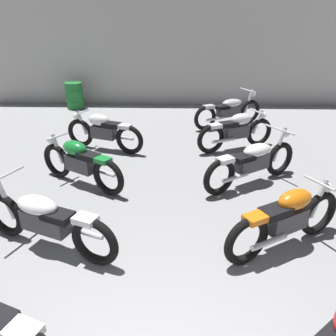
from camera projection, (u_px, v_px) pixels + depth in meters
back_wall at (174, 50)px, 10.84m from camera, size 13.06×0.24×3.60m
motorcycle_left_row_1 at (45, 220)px, 4.24m from camera, size 2.05×1.01×0.97m
motorcycle_left_row_2 at (80, 162)px, 5.87m from camera, size 1.75×1.10×0.88m
motorcycle_left_row_3 at (103, 131)px, 7.44m from camera, size 1.89×0.79×0.88m
motorcycle_right_row_1 at (287, 218)px, 4.26m from camera, size 1.76×1.08×0.88m
motorcycle_right_row_2 at (253, 161)px, 5.92m from camera, size 1.87×1.28×0.97m
motorcycle_right_row_3 at (237, 130)px, 7.48m from camera, size 1.85×0.90×0.88m
motorcycle_right_row_4 at (229, 111)px, 9.05m from camera, size 1.98×1.14×0.97m
oil_drum at (74, 96)px, 10.85m from camera, size 0.59×0.59×0.85m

